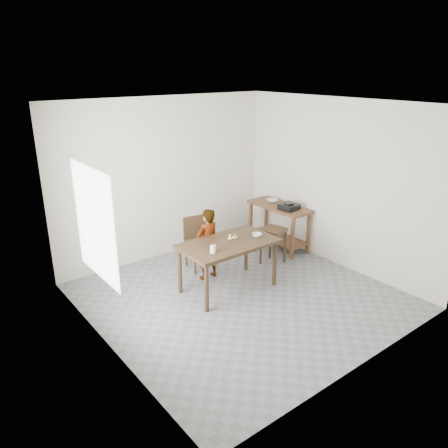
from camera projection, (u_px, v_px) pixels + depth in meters
floor at (241, 297)px, 6.33m from camera, size 4.00×4.00×0.04m
ceiling at (244, 102)px, 5.39m from camera, size 4.00×4.00×0.04m
wall_back at (165, 179)px, 7.35m from camera, size 4.00×0.04×2.70m
wall_front at (373, 257)px, 4.36m from camera, size 4.00×0.04×2.70m
wall_left at (99, 243)px, 4.69m from camera, size 0.04×4.00×2.70m
wall_right at (338, 184)px, 7.02m from camera, size 0.04×4.00×2.70m
window_pane at (94, 224)px, 4.82m from camera, size 0.02×1.10×1.30m
dining_table at (228, 266)px, 6.41m from camera, size 1.40×0.80×0.75m
prep_counter at (278, 226)px, 7.91m from camera, size 0.50×1.20×0.80m
child at (207, 244)px, 6.68m from camera, size 0.43×0.30×1.13m
dining_chair at (200, 244)px, 7.07m from camera, size 0.47×0.47×0.85m
stool at (273, 246)px, 7.27m from camera, size 0.43×0.43×0.62m
glass_tumbler at (213, 249)px, 5.92m from camera, size 0.08×0.08×0.10m
small_bowl at (257, 235)px, 6.49m from camera, size 0.17×0.17×0.05m
banana at (233, 238)px, 6.37m from camera, size 0.18×0.15×0.06m
serving_bowl at (272, 201)px, 7.94m from camera, size 0.26×0.26×0.05m
gas_burner at (289, 207)px, 7.54m from camera, size 0.32×0.32×0.10m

